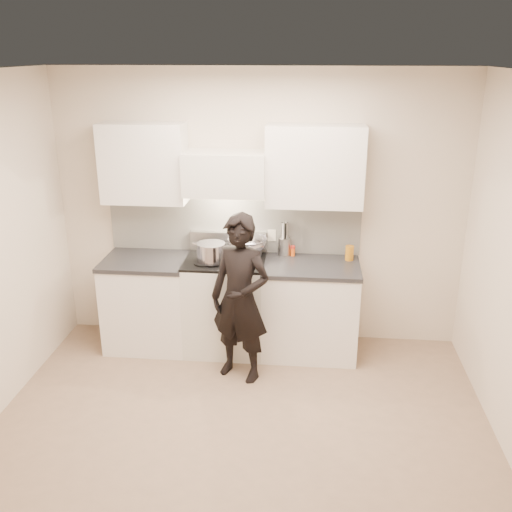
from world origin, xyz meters
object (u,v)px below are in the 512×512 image
at_px(person, 240,299).
at_px(stove, 226,304).
at_px(wok, 247,243).
at_px(counter_right, 310,308).
at_px(utensil_crock, 284,245).

bearing_deg(person, stove, 134.10).
relative_size(wok, person, 0.31).
relative_size(counter_right, wok, 1.92).
bearing_deg(counter_right, utensil_crock, 138.05).
height_order(stove, person, person).
distance_m(wok, person, 0.73).
bearing_deg(stove, person, -67.79).
xyz_separation_m(counter_right, wok, (-0.63, 0.14, 0.60)).
relative_size(stove, utensil_crock, 2.89).
height_order(utensil_crock, person, person).
xyz_separation_m(stove, counter_right, (0.83, 0.00, -0.01)).
distance_m(counter_right, person, 0.86).
distance_m(stove, counter_right, 0.83).
bearing_deg(counter_right, stove, -180.00).
relative_size(counter_right, person, 0.60).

